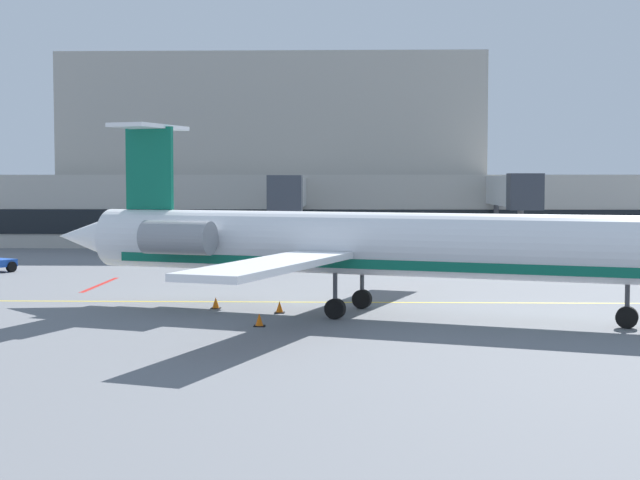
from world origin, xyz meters
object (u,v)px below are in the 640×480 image
baggage_tug (413,249)px  fuel_tank (141,239)px  regional_jet (367,244)px  pushback_tractor (509,255)px

baggage_tug → fuel_tank: (-21.81, 5.53, 0.38)m
regional_jet → fuel_tank: size_ratio=4.05×
regional_jet → pushback_tractor: (10.31, 23.85, -2.27)m
regional_jet → pushback_tractor: bearing=66.6°
pushback_tractor → fuel_tank: (-28.06, 10.86, 0.40)m
pushback_tractor → fuel_tank: bearing=158.8°
regional_jet → fuel_tank: regional_jet is taller
fuel_tank → regional_jet: bearing=-62.9°
regional_jet → fuel_tank: (-17.75, 34.72, -1.87)m
pushback_tractor → baggage_tug: bearing=139.6°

